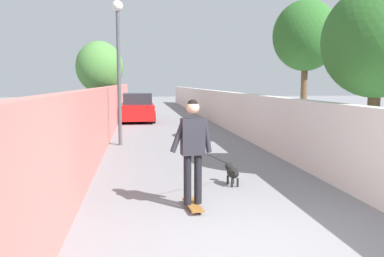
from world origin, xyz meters
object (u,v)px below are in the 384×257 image
object	(u,v)px
tree_left_far	(100,67)
tree_right_near	(377,42)
person_skateboarder	(193,143)
skateboard	(193,205)
lamp_post	(118,49)
car_near	(138,108)
tree_right_mid	(306,36)
dog	(232,172)

from	to	relation	value
tree_left_far	tree_right_near	bearing A→B (deg)	-155.94
tree_left_far	person_skateboarder	size ratio (longest dim) A/B	2.58
skateboard	person_skateboarder	size ratio (longest dim) A/B	0.47
tree_left_far	skateboard	xyz separation A→B (m)	(-17.35, -3.07, -2.93)
skateboard	tree_right_near	bearing A→B (deg)	-71.68
lamp_post	car_near	bearing A→B (deg)	-4.22
skateboard	lamp_post	bearing A→B (deg)	12.10
tree_right_mid	skateboard	bearing A→B (deg)	142.41
dog	lamp_post	bearing A→B (deg)	24.24
dog	tree_right_mid	bearing A→B (deg)	-38.01
tree_right_near	dog	xyz separation A→B (m)	(0.04, 3.05, -2.67)
car_near	person_skateboarder	bearing A→B (deg)	-176.62
lamp_post	dog	size ratio (longest dim) A/B	2.79
tree_left_far	skateboard	world-z (taller)	tree_left_far
person_skateboarder	dog	size ratio (longest dim) A/B	1.03
tree_right_mid	car_near	distance (m)	11.08
skateboard	dog	size ratio (longest dim) A/B	0.48
tree_left_far	skateboard	size ratio (longest dim) A/B	5.54
tree_right_mid	tree_right_near	bearing A→B (deg)	174.51
skateboard	tree_left_far	bearing A→B (deg)	10.05
tree_right_near	tree_left_far	distance (m)	17.52
skateboard	car_near	xyz separation A→B (m)	(15.09, 0.89, 0.65)
person_skateboarder	dog	bearing A→B (deg)	-36.24
tree_right_mid	dog	world-z (taller)	tree_right_mid
tree_right_mid	person_skateboarder	distance (m)	7.78
skateboard	person_skateboarder	distance (m)	1.05
skateboard	car_near	distance (m)	15.13
car_near	skateboard	bearing A→B (deg)	-176.62
tree_right_near	person_skateboarder	xyz separation A→B (m)	(-1.35, 4.07, -1.83)
tree_right_near	person_skateboarder	world-z (taller)	tree_right_near
tree_right_near	skateboard	distance (m)	5.16
person_skateboarder	tree_right_mid	bearing A→B (deg)	-37.59
tree_right_mid	skateboard	xyz separation A→B (m)	(-5.85, 4.50, -3.51)
tree_right_mid	skateboard	world-z (taller)	tree_right_mid
tree_right_mid	car_near	bearing A→B (deg)	30.26
tree_right_mid	dog	distance (m)	6.56
tree_right_near	dog	bearing A→B (deg)	89.28
lamp_post	tree_left_far	bearing A→B (deg)	8.66
skateboard	tree_right_mid	bearing A→B (deg)	-37.59
lamp_post	skateboard	size ratio (longest dim) A/B	5.84
person_skateboarder	lamp_post	bearing A→B (deg)	12.10
tree_right_near	car_near	world-z (taller)	tree_right_near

